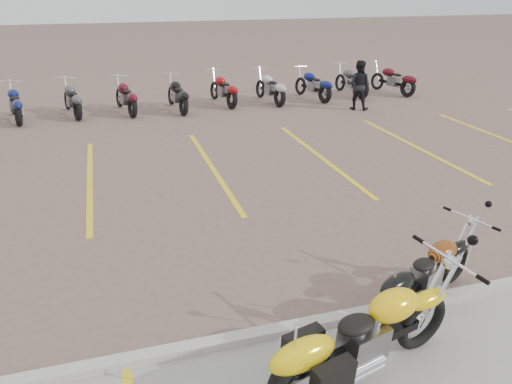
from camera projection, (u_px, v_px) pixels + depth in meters
ground at (266, 251)px, 7.95m from camera, size 100.00×100.00×0.00m
curb at (316, 323)px, 6.17m from camera, size 60.00×0.18×0.12m
parking_stripes at (212, 168)px, 11.47m from camera, size 38.00×5.50×0.01m
yellow_cruiser at (360, 340)px, 5.22m from camera, size 2.41×0.76×1.01m
flame_cruiser at (424, 277)px, 6.50m from camera, size 1.91×0.91×0.83m
person_b at (358, 85)px, 16.47m from camera, size 0.99×0.96×1.61m
bg_bike_row at (150, 94)px, 16.41m from camera, size 19.16×2.08×1.10m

